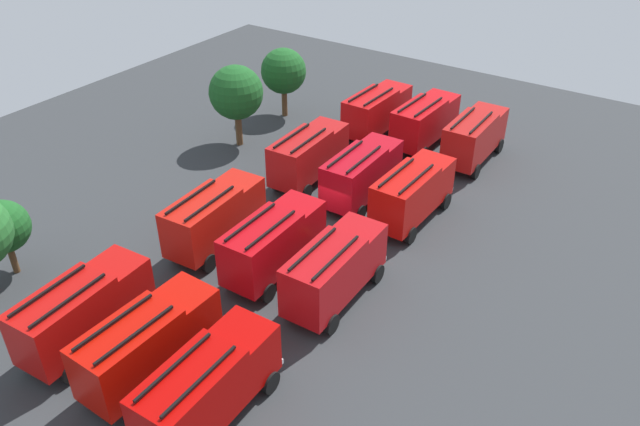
{
  "coord_description": "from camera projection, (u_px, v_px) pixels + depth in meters",
  "views": [
    {
      "loc": [
        -27.37,
        -18.43,
        22.63
      ],
      "look_at": [
        0.0,
        0.0,
        1.4
      ],
      "focal_mm": 35.37,
      "sensor_mm": 36.0,
      "label": 1
    }
  ],
  "objects": [
    {
      "name": "ground_plane",
      "position": [
        320.0,
        232.0,
        39.99
      ],
      "size": [
        65.82,
        65.82,
        0.0
      ],
      "primitive_type": "plane",
      "color": "#2D3033"
    },
    {
      "name": "fire_truck_0",
      "position": [
        208.0,
        385.0,
        26.56
      ],
      "size": [
        7.26,
        2.91,
        3.88
      ],
      "rotation": [
        0.0,
        0.0,
        0.03
      ],
      "color": "#A90402",
      "rests_on": "ground"
    },
    {
      "name": "fire_truck_1",
      "position": [
        335.0,
        268.0,
        33.29
      ],
      "size": [
        7.25,
        2.87,
        3.88
      ],
      "rotation": [
        0.0,
        0.0,
        0.02
      ],
      "color": "#AC0D11",
      "rests_on": "ground"
    },
    {
      "name": "fire_truck_2",
      "position": [
        413.0,
        192.0,
        39.93
      ],
      "size": [
        7.25,
        2.88,
        3.88
      ],
      "rotation": [
        0.0,
        0.0,
        -0.02
      ],
      "color": "#BA0D09",
      "rests_on": "ground"
    },
    {
      "name": "fire_truck_3",
      "position": [
        475.0,
        136.0,
        46.75
      ],
      "size": [
        7.23,
        2.83,
        3.88
      ],
      "rotation": [
        0.0,
        0.0,
        0.01
      ],
      "color": "#A91411",
      "rests_on": "ground"
    },
    {
      "name": "fire_truck_4",
      "position": [
        149.0,
        342.0,
        28.71
      ],
      "size": [
        7.24,
        2.84,
        3.88
      ],
      "rotation": [
        0.0,
        0.0,
        -0.02
      ],
      "color": "#B30C04",
      "rests_on": "ground"
    },
    {
      "name": "fire_truck_5",
      "position": [
        274.0,
        241.0,
        35.36
      ],
      "size": [
        7.24,
        2.85,
        3.88
      ],
      "rotation": [
        0.0,
        0.0,
        0.02
      ],
      "color": "#B1080E",
      "rests_on": "ground"
    },
    {
      "name": "fire_truck_6",
      "position": [
        362.0,
        172.0,
        42.06
      ],
      "size": [
        7.24,
        2.86,
        3.88
      ],
      "rotation": [
        0.0,
        0.0,
        0.02
      ],
      "color": "#AC0914",
      "rests_on": "ground"
    },
    {
      "name": "fire_truck_7",
      "position": [
        425.0,
        120.0,
        49.09
      ],
      "size": [
        7.28,
        2.95,
        3.88
      ],
      "rotation": [
        0.0,
        0.0,
        -0.03
      ],
      "color": "#BC090E",
      "rests_on": "ground"
    },
    {
      "name": "fire_truck_8",
      "position": [
        83.0,
        309.0,
        30.58
      ],
      "size": [
        7.34,
        3.11,
        3.88
      ],
      "rotation": [
        0.0,
        0.0,
        0.06
      ],
      "color": "#AC0C0A",
      "rests_on": "ground"
    },
    {
      "name": "fire_truck_9",
      "position": [
        215.0,
        216.0,
        37.6
      ],
      "size": [
        7.33,
        3.1,
        3.88
      ],
      "rotation": [
        0.0,
        0.0,
        0.06
      ],
      "color": "#B6140C",
      "rests_on": "ground"
    },
    {
      "name": "fire_truck_10",
      "position": [
        309.0,
        154.0,
        44.34
      ],
      "size": [
        7.29,
        2.99,
        3.88
      ],
      "rotation": [
        0.0,
        0.0,
        0.04
      ],
      "color": "#A81212",
      "rests_on": "ground"
    },
    {
      "name": "fire_truck_11",
      "position": [
        377.0,
        110.0,
        50.76
      ],
      "size": [
        7.25,
        2.89,
        3.88
      ],
      "rotation": [
        0.0,
        0.0,
        -0.02
      ],
      "color": "#B90C0E",
      "rests_on": "ground"
    },
    {
      "name": "firefighter_0",
      "position": [
        330.0,
        248.0,
        36.84
      ],
      "size": [
        0.48,
        0.44,
        1.7
      ],
      "rotation": [
        0.0,
        0.0,
        5.36
      ],
      "color": "black",
      "rests_on": "ground"
    },
    {
      "name": "firefighter_1",
      "position": [
        226.0,
        338.0,
        30.52
      ],
      "size": [
        0.43,
        0.48,
        1.81
      ],
      "rotation": [
        0.0,
        0.0,
        2.56
      ],
      "color": "black",
      "rests_on": "ground"
    },
    {
      "name": "firefighter_2",
      "position": [
        328.0,
        135.0,
        49.65
      ],
      "size": [
        0.46,
        0.47,
        1.72
      ],
      "rotation": [
        0.0,
        0.0,
        5.57
      ],
      "color": "black",
      "rests_on": "ground"
    },
    {
      "name": "tree_1",
      "position": [
        3.0,
        227.0,
        34.85
      ],
      "size": [
        3.0,
        3.0,
        4.65
      ],
      "color": "brown",
      "rests_on": "ground"
    },
    {
      "name": "tree_2",
      "position": [
        236.0,
        93.0,
        48.06
      ],
      "size": [
        4.17,
        4.17,
        6.47
      ],
      "color": "brown",
      "rests_on": "ground"
    },
    {
      "name": "tree_3",
      "position": [
        284.0,
        71.0,
        53.01
      ],
      "size": [
        3.83,
        3.83,
        5.93
      ],
      "color": "brown",
      "rests_on": "ground"
    },
    {
      "name": "traffic_cone_0",
      "position": [
        71.0,
        316.0,
        32.85
      ],
      "size": [
        0.45,
        0.45,
        0.64
      ],
      "primitive_type": "cone",
      "color": "#F2600C",
      "rests_on": "ground"
    },
    {
      "name": "traffic_cone_1",
      "position": [
        155.0,
        330.0,
        31.94
      ],
      "size": [
        0.46,
        0.46,
        0.66
      ],
      "primitive_type": "cone",
      "color": "#F2600C",
      "rests_on": "ground"
    }
  ]
}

